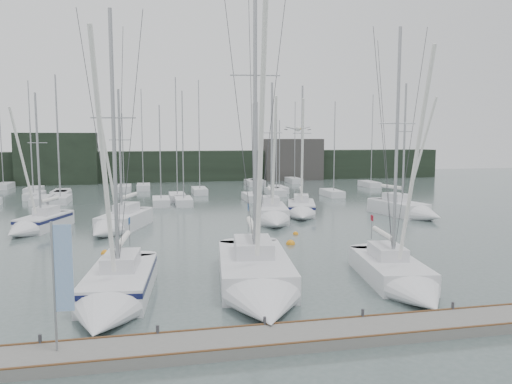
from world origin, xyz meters
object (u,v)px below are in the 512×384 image
buoy_d (296,234)px  sailboat_near_center (259,284)px  sailboat_mid_b (116,224)px  sailboat_mid_d (302,210)px  sailboat_near_left (114,294)px  buoy_b (291,244)px  sailboat_mid_a (35,225)px  dock_banner (60,275)px  sailboat_near_right (403,280)px  sailboat_mid_c (273,216)px  buoy_c (105,254)px  buoy_a (228,246)px  sailboat_mid_e (411,211)px

buoy_d → sailboat_near_center: bearing=-113.3°
sailboat_mid_b → sailboat_mid_d: 17.08m
sailboat_near_left → sailboat_mid_b: size_ratio=1.17×
sailboat_near_left → buoy_b: sailboat_near_left is taller
buoy_b → sailboat_mid_a: bearing=155.2°
sailboat_near_center → dock_banner: size_ratio=4.08×
sailboat_near_right → sailboat_mid_c: (-1.64, 19.61, 0.12)m
sailboat_mid_b → buoy_c: 7.55m
dock_banner → buoy_d: dock_banner is taller
buoy_a → sailboat_mid_a: bearing=149.7°
sailboat_mid_a → buoy_a: 16.24m
sailboat_mid_a → buoy_b: 20.31m
buoy_b → dock_banner: (-12.50, -15.92, 2.98)m
sailboat_mid_d → buoy_b: bearing=-94.8°
sailboat_near_center → sailboat_near_right: bearing=2.2°
sailboat_mid_d → sailboat_mid_b: bearing=-149.9°
sailboat_mid_d → dock_banner: size_ratio=2.97×
sailboat_near_left → buoy_c: bearing=102.6°
sailboat_mid_e → buoy_b: bearing=-161.9°
sailboat_mid_a → sailboat_mid_e: size_ratio=0.88×
sailboat_near_center → buoy_b: 11.60m
sailboat_mid_e → buoy_d: (-12.78, -5.53, -0.61)m
sailboat_near_center → buoy_c: sailboat_near_center is taller
sailboat_near_center → sailboat_mid_d: (9.01, 22.06, -0.03)m
dock_banner → sailboat_near_center: bearing=38.2°
sailboat_mid_b → sailboat_mid_c: (13.01, 1.07, 0.05)m
sailboat_mid_c → buoy_b: size_ratio=20.09×
buoy_a → buoy_b: buoy_b is taller
sailboat_mid_c → buoy_c: size_ratio=24.20×
sailboat_near_right → sailboat_mid_e: size_ratio=1.05×
sailboat_near_right → sailboat_mid_b: 23.63m
sailboat_mid_a → buoy_d: 20.47m
sailboat_mid_c → buoy_b: (-0.81, -8.38, -0.64)m
sailboat_mid_e → sailboat_near_left: bearing=-156.2°
sailboat_near_left → buoy_c: 10.62m
sailboat_near_right → buoy_c: bearing=151.9°
dock_banner → buoy_d: bearing=58.4°
sailboat_mid_c → sailboat_mid_e: sailboat_mid_e is taller
sailboat_near_center → sailboat_near_left: bearing=-171.8°
dock_banner → sailboat_near_right: bearing=21.6°
sailboat_near_left → dock_banner: bearing=-98.0°
sailboat_mid_d → sailboat_near_right: bearing=-78.7°
sailboat_mid_d → dock_banner: sailboat_mid_d is taller
sailboat_mid_c → buoy_c: bearing=-138.2°
sailboat_near_center → sailboat_near_right: size_ratio=1.29×
dock_banner → buoy_a: bearing=67.7°
sailboat_mid_c → buoy_d: 5.13m
buoy_c → buoy_d: buoy_c is taller
sailboat_mid_d → buoy_d: 8.68m
buoy_b → buoy_c: 12.45m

